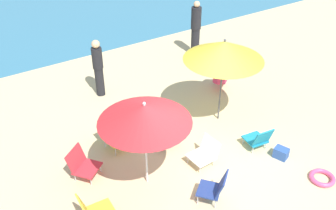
{
  "coord_description": "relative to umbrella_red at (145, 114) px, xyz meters",
  "views": [
    {
      "loc": [
        -4.03,
        -4.82,
        5.6
      ],
      "look_at": [
        -0.02,
        1.41,
        0.7
      ],
      "focal_mm": 41.13,
      "sensor_mm": 36.0,
      "label": 1
    }
  ],
  "objects": [
    {
      "name": "ground_plane",
      "position": [
        1.32,
        -0.17,
        -1.67
      ],
      "size": [
        40.0,
        40.0,
        0.0
      ],
      "primitive_type": "plane",
      "color": "#D3BC8C"
    },
    {
      "name": "umbrella_red",
      "position": [
        0.0,
        0.0,
        0.0
      ],
      "size": [
        1.75,
        1.75,
        1.92
      ],
      "color": "silver",
      "rests_on": "ground_plane"
    },
    {
      "name": "umbrella_yellow",
      "position": [
        2.6,
        0.94,
        0.19
      ],
      "size": [
        1.85,
        1.85,
        2.15
      ],
      "color": "#4C4C51",
      "rests_on": "ground_plane"
    },
    {
      "name": "beach_chair_a",
      "position": [
        1.32,
        -0.17,
        -1.4
      ],
      "size": [
        0.59,
        0.53,
        0.56
      ],
      "rotation": [
        0.0,
        0.0,
        3.21
      ],
      "color": "white",
      "rests_on": "ground_plane"
    },
    {
      "name": "beach_chair_c",
      "position": [
        2.59,
        -0.46,
        -1.37
      ],
      "size": [
        0.51,
        0.6,
        0.62
      ],
      "rotation": [
        0.0,
        0.0,
        1.45
      ],
      "color": "teal",
      "rests_on": "ground_plane"
    },
    {
      "name": "beach_chair_d",
      "position": [
        -0.05,
        1.39,
        -1.32
      ],
      "size": [
        0.59,
        0.68,
        0.69
      ],
      "rotation": [
        0.0,
        0.0,
        -1.39
      ],
      "color": "gold",
      "rests_on": "ground_plane"
    },
    {
      "name": "beach_chair_e",
      "position": [
        -1.02,
        0.86,
        -1.36
      ],
      "size": [
        0.74,
        0.75,
        0.63
      ],
      "rotation": [
        0.0,
        0.0,
        -0.91
      ],
      "color": "red",
      "rests_on": "ground_plane"
    },
    {
      "name": "beach_chair_f",
      "position": [
        0.81,
        -1.14,
        -1.32
      ],
      "size": [
        0.67,
        0.68,
        0.68
      ],
      "rotation": [
        0.0,
        0.0,
        2.26
      ],
      "color": "navy",
      "rests_on": "ground_plane"
    },
    {
      "name": "person_a",
      "position": [
        1.02,
        0.66,
        -1.16
      ],
      "size": [
        0.54,
        0.39,
        1.0
      ],
      "rotation": [
        0.0,
        0.0,
        2.87
      ],
      "color": "black",
      "rests_on": "ground_plane"
    },
    {
      "name": "person_b",
      "position": [
        4.25,
        4.21,
        -0.77
      ],
      "size": [
        0.32,
        0.32,
        1.79
      ],
      "rotation": [
        0.0,
        0.0,
        2.44
      ],
      "color": "black",
      "rests_on": "ground_plane"
    },
    {
      "name": "person_c",
      "position": [
        3.52,
        2.05,
        -1.21
      ],
      "size": [
        0.57,
        0.53,
        0.91
      ],
      "rotation": [
        0.0,
        0.0,
        0.63
      ],
      "color": "#DB3866",
      "rests_on": "ground_plane"
    },
    {
      "name": "person_d",
      "position": [
        0.61,
        3.59,
        -0.84
      ],
      "size": [
        0.28,
        0.28,
        1.61
      ],
      "rotation": [
        0.0,
        0.0,
        5.27
      ],
      "color": "black",
      "rests_on": "ground_plane"
    },
    {
      "name": "swim_ring",
      "position": [
        3.02,
        -1.89,
        -1.62
      ],
      "size": [
        0.52,
        0.52,
        0.1
      ],
      "primitive_type": "torus",
      "color": "#E54C7F",
      "rests_on": "ground_plane"
    },
    {
      "name": "beach_bag",
      "position": [
        2.82,
        -0.94,
        -1.55
      ],
      "size": [
        0.31,
        0.35,
        0.24
      ],
      "primitive_type": "cube",
      "rotation": [
        0.0,
        0.0,
        1.91
      ],
      "color": "#2D519E",
      "rests_on": "ground_plane"
    }
  ]
}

